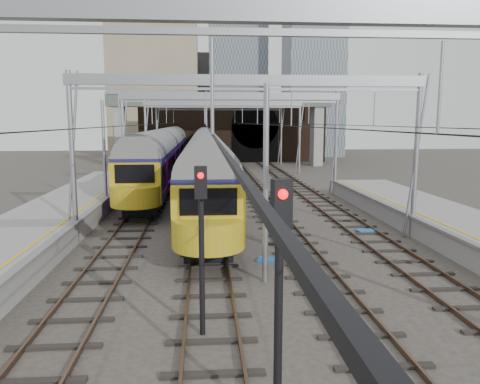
{
  "coord_description": "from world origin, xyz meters",
  "views": [
    {
      "loc": [
        -2.16,
        -14.08,
        5.73
      ],
      "look_at": [
        -0.45,
        7.77,
        2.4
      ],
      "focal_mm": 35.0,
      "sensor_mm": 36.0,
      "label": 1
    }
  ],
  "objects": [
    {
      "name": "ground",
      "position": [
        0.0,
        0.0,
        0.0
      ],
      "size": [
        160.0,
        160.0,
        0.0
      ],
      "primitive_type": "plane",
      "color": "#38332D",
      "rests_on": "ground"
    },
    {
      "name": "tracks",
      "position": [
        0.0,
        15.0,
        0.02
      ],
      "size": [
        14.4,
        80.0,
        0.22
      ],
      "color": "#4C3828",
      "rests_on": "ground"
    },
    {
      "name": "overhead_line",
      "position": [
        0.0,
        21.49,
        6.57
      ],
      "size": [
        16.8,
        80.0,
        8.0
      ],
      "color": "gray",
      "rests_on": "ground"
    },
    {
      "name": "retaining_wall",
      "position": [
        1.4,
        51.93,
        4.33
      ],
      "size": [
        28.0,
        2.75,
        9.0
      ],
      "color": "#2F1F15",
      "rests_on": "ground"
    },
    {
      "name": "overbridge",
      "position": [
        0.0,
        46.0,
        7.27
      ],
      "size": [
        28.0,
        3.0,
        9.25
      ],
      "color": "gray",
      "rests_on": "ground"
    },
    {
      "name": "city_skyline",
      "position": [
        2.73,
        70.48,
        17.09
      ],
      "size": [
        37.5,
        27.5,
        60.0
      ],
      "color": "tan",
      "rests_on": "ground"
    },
    {
      "name": "train_main",
      "position": [
        -2.0,
        36.32,
        2.54
      ],
      "size": [
        2.88,
        66.63,
        4.93
      ],
      "color": "black",
      "rests_on": "ground"
    },
    {
      "name": "train_second",
      "position": [
        -6.0,
        37.84,
        2.58
      ],
      "size": [
        2.96,
        51.27,
        5.04
      ],
      "color": "black",
      "rests_on": "ground"
    },
    {
      "name": "signal_near_left",
      "position": [
        -2.24,
        -2.13,
        2.93
      ],
      "size": [
        0.33,
        0.46,
        4.6
      ],
      "rotation": [
        0.0,
        0.0,
        0.01
      ],
      "color": "black",
      "rests_on": "ground"
    },
    {
      "name": "signal_near_centre",
      "position": [
        -0.86,
        -6.33,
        3.02
      ],
      "size": [
        0.37,
        0.46,
        4.78
      ],
      "rotation": [
        0.0,
        0.0,
        0.27
      ],
      "color": "black",
      "rests_on": "ground"
    },
    {
      "name": "equip_cover_a",
      "position": [
        1.41,
        5.27,
        0.05
      ],
      "size": [
        0.91,
        0.73,
        0.1
      ],
      "primitive_type": "cube",
      "rotation": [
        0.0,
        0.0,
        0.22
      ],
      "color": "#165DAB",
      "rests_on": "ground"
    },
    {
      "name": "equip_cover_b",
      "position": [
        0.47,
        4.44,
        0.05
      ],
      "size": [
        1.0,
        0.84,
        0.1
      ],
      "primitive_type": "cube",
      "rotation": [
        0.0,
        0.0,
        -0.33
      ],
      "color": "#165DAB",
      "rests_on": "ground"
    },
    {
      "name": "equip_cover_c",
      "position": [
        6.24,
        9.11,
        0.05
      ],
      "size": [
        1.01,
        0.78,
        0.11
      ],
      "primitive_type": "cube",
      "rotation": [
        0.0,
        0.0,
        0.15
      ],
      "color": "#165DAB",
      "rests_on": "ground"
    }
  ]
}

